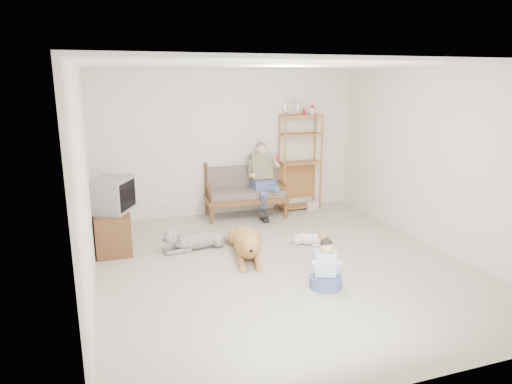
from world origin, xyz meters
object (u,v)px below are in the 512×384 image
object	(u,v)px
tv_stand	(113,231)
golden_retriever	(247,243)
etagere	(300,161)
loveseat	(245,191)

from	to	relation	value
tv_stand	golden_retriever	xyz separation A→B (m)	(1.85, -0.88, -0.11)
etagere	tv_stand	size ratio (longest dim) A/B	2.40
loveseat	etagere	world-z (taller)	etagere
tv_stand	golden_retriever	world-z (taller)	tv_stand
loveseat	golden_retriever	size ratio (longest dim) A/B	0.98
etagere	golden_retriever	xyz separation A→B (m)	(-1.76, -2.06, -0.77)
loveseat	golden_retriever	world-z (taller)	loveseat
loveseat	etagere	xyz separation A→B (m)	(1.18, 0.11, 0.47)
etagere	golden_retriever	distance (m)	2.81
etagere	golden_retriever	size ratio (longest dim) A/B	1.38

